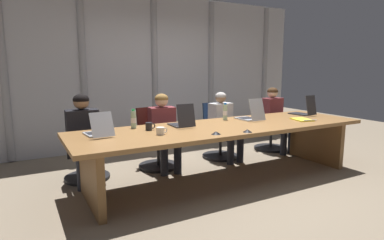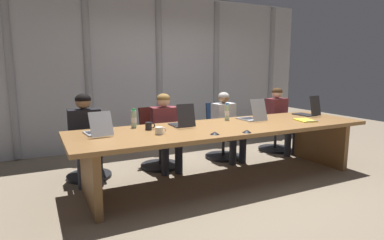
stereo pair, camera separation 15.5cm
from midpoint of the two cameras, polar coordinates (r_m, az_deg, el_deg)
The scene contains 22 objects.
ground_plane at distance 4.41m, azimuth 6.95°, elevation -10.51°, with size 12.84×12.84×0.00m, color #7F705B.
conference_table at distance 4.24m, azimuth 7.11°, elevation -2.89°, with size 4.00×1.15×0.74m.
curtain_backdrop at distance 6.22m, azimuth -4.87°, elevation 8.61°, with size 6.42×0.17×2.83m.
laptop_left_end at distance 3.75m, azimuth -15.35°, elevation -1.77°, with size 0.28×0.43×0.28m.
laptop_left_mid at distance 4.13m, azimuth -0.71°, elevation -0.36°, with size 0.25×0.39×0.30m.
laptop_center at distance 4.69m, azimuth 11.64°, elevation 0.66°, with size 0.25×0.44×0.32m.
laptop_right_mid at distance 5.40m, azimuth 20.77°, elevation 1.38°, with size 0.25×0.41×0.32m.
office_chair_left_end at distance 4.61m, azimuth -17.20°, elevation -5.66°, with size 0.60×0.60×0.89m.
office_chair_left_mid at distance 4.88m, azimuth -5.09°, elevation -4.45°, with size 0.60×0.61×0.90m.
office_chair_center at distance 5.38m, azimuth 6.23°, elevation -3.13°, with size 0.60×0.60×0.90m.
office_chair_right_mid at distance 6.04m, azimuth 15.08°, elevation -1.96°, with size 0.60×0.60×0.92m.
person_left_end at distance 4.39m, azimuth -17.56°, elevation -2.06°, with size 0.42×0.55×1.16m.
person_left_mid at distance 4.69m, azimuth -3.82°, elevation -1.23°, with size 0.42×0.57×1.12m.
person_center at distance 5.19m, azimuth 7.10°, elevation -0.48°, with size 0.40×0.57×1.10m.
person_right_mid at distance 5.87m, azimuth 16.16°, elevation 0.63°, with size 0.41×0.57×1.14m.
water_bottle_primary at distance 4.10m, azimuth -9.29°, elevation 0.17°, with size 0.07×0.07×0.24m.
water_bottle_secondary at distance 4.66m, azimuth 7.21°, elevation 1.37°, with size 0.07×0.07×0.25m.
coffee_mug_near at distance 3.66m, azimuth -4.66°, elevation -1.91°, with size 0.13×0.09×0.09m.
coffee_mug_far at distance 3.93m, azimuth -6.60°, elevation -1.08°, with size 0.13×0.08×0.10m.
conference_mic_left_side at distance 3.66m, azimuth 5.30°, elevation -2.33°, with size 0.11×0.11×0.04m, color black.
conference_mic_middle at distance 3.81m, azimuth 10.93°, elevation -1.98°, with size 0.11×0.11×0.04m, color black.
spiral_notepad at distance 4.87m, azimuth 20.44°, elevation -0.05°, with size 0.29×0.35×0.03m.
Camera 2 is at (-2.24, -3.48, 1.50)m, focal length 29.84 mm.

